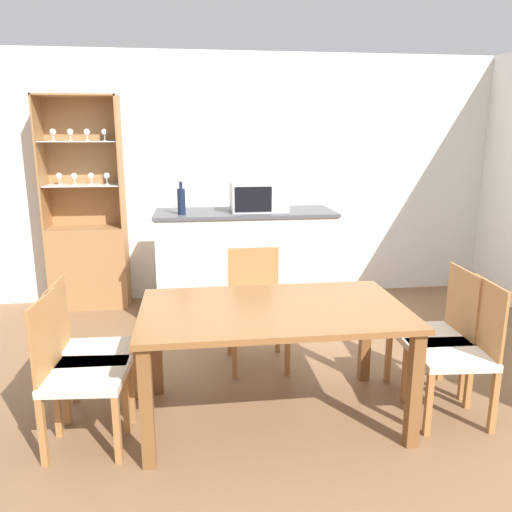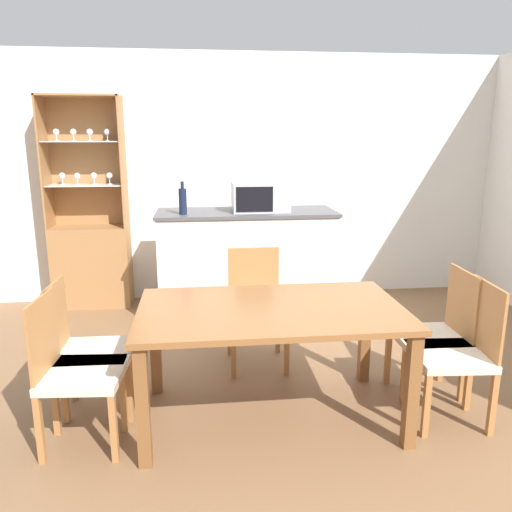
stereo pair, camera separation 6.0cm
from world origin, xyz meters
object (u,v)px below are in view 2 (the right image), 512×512
display_cabinet (91,248)px  wine_bottle (183,201)px  dining_table (271,322)px  dining_chair_side_right_far (436,335)px  microwave (260,197)px  dining_chair_side_left_near (76,371)px  dining_chair_head_far (256,308)px  dining_chair_side_right_near (457,352)px  dining_chair_side_left_far (86,350)px

display_cabinet → wine_bottle: 1.31m
dining_table → dining_chair_side_right_far: (1.13, 0.14, -0.19)m
microwave → wine_bottle: size_ratio=1.77×
dining_chair_side_left_near → dining_chair_head_far: size_ratio=1.00×
dining_chair_side_right_far → wine_bottle: wine_bottle is taller
dining_chair_head_far → microwave: microwave is taller
display_cabinet → dining_chair_side_right_near: 3.63m
dining_chair_side_left_far → microwave: size_ratio=1.71×
dining_chair_side_left_far → dining_chair_side_left_near: 0.27m
dining_table → dining_chair_side_left_far: bearing=172.9°
display_cabinet → dining_chair_side_left_near: size_ratio=2.39×
dining_chair_side_left_far → display_cabinet: bearing=-168.2°
dining_chair_side_left_far → dining_chair_side_right_near: same height
dining_table → dining_chair_side_right_near: dining_chair_side_right_near is taller
dining_chair_side_right_near → wine_bottle: 2.56m
dining_table → dining_chair_side_left_near: dining_chair_side_left_near is taller
dining_chair_side_left_near → wine_bottle: bearing=166.8°
dining_chair_side_left_near → dining_table: bearing=101.3°
display_cabinet → wine_bottle: bearing=-35.1°
dining_chair_side_right_near → dining_chair_head_far: bearing=54.5°
dining_table → wine_bottle: bearing=108.7°
dining_chair_side_right_far → microwave: microwave is taller
dining_chair_head_far → wine_bottle: size_ratio=3.01×
dining_chair_side_right_far → microwave: 2.06m
dining_chair_side_left_near → wine_bottle: 2.01m
dining_chair_side_right_far → dining_chair_side_left_far: size_ratio=1.00×
dining_chair_side_left_near → wine_bottle: size_ratio=3.01×
dining_chair_side_right_near → dining_chair_side_left_near: (-2.25, 0.01, 0.00)m
microwave → dining_chair_side_right_near: bearing=-63.2°
dining_chair_side_left_far → dining_chair_head_far: 1.30m
display_cabinet → wine_bottle: display_cabinet is taller
display_cabinet → dining_chair_side_right_far: (2.65, -2.19, -0.16)m
dining_table → dining_chair_side_left_near: size_ratio=1.81×
dining_chair_side_right_far → dining_chair_head_far: (-1.13, 0.66, 0.00)m
dining_chair_side_right_far → microwave: bearing=32.4°
dining_table → dining_chair_side_right_far: size_ratio=1.81×
display_cabinet → dining_chair_side_right_far: display_cabinet is taller
display_cabinet → dining_chair_head_far: 2.17m
dining_table → dining_chair_side_right_near: bearing=-7.2°
dining_chair_side_right_far → dining_chair_side_left_near: same height
display_cabinet → dining_chair_side_left_near: bearing=-80.9°
dining_chair_side_right_far → microwave: (-0.98, 1.65, 0.73)m
dining_chair_side_left_far → dining_chair_side_right_near: (2.25, -0.28, 0.00)m
dining_chair_head_far → wine_bottle: bearing=-57.7°
display_cabinet → wine_bottle: size_ratio=7.20×
dining_table → dining_chair_side_right_near: (1.13, -0.14, -0.19)m
dining_chair_side_left_far → dining_chair_side_left_near: bearing=1.6°
dining_chair_side_right_far → wine_bottle: (-1.69, 1.51, 0.72)m
dining_table → dining_chair_side_left_near: bearing=-173.2°
display_cabinet → microwave: bearing=-17.9°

